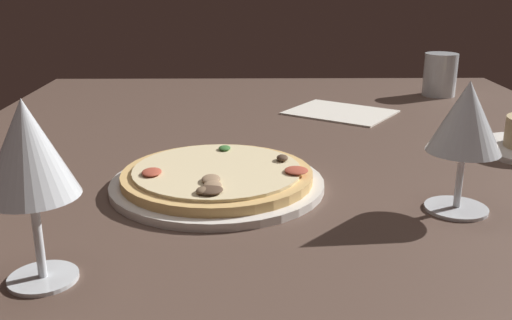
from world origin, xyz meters
The scene contains 6 objects.
dining_table centered at (0.00, 0.00, 2.00)cm, with size 150.00×110.00×4.00cm, color brown.
pizza_main centered at (4.22, -9.84, 5.22)cm, with size 27.04×27.04×3.36cm.
wine_glass_far centered at (27.26, -24.22, 15.85)cm, with size 8.15×8.15×16.53cm.
wine_glass_near centered at (11.81, 18.02, 14.46)cm, with size 8.22×8.22×15.05cm.
water_glass centered at (-53.04, 36.25, 8.00)cm, with size 7.16×7.16×9.26cm.
paper_menu centered at (-36.43, 11.99, 4.15)cm, with size 14.79×18.74×0.30cm, color silver.
Camera 1 is at (73.49, -5.89, 30.22)cm, focal length 40.82 mm.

